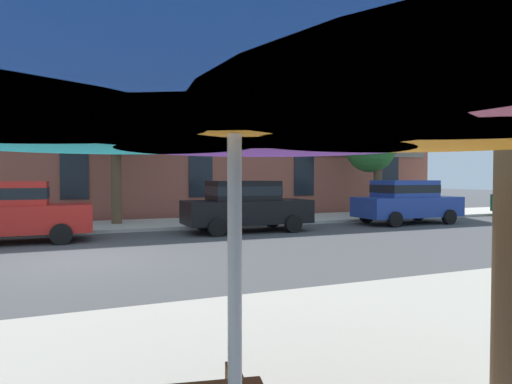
# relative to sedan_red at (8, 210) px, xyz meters

# --- Properties ---
(ground_plane) EXTENTS (120.00, 120.00, 0.00)m
(ground_plane) POSITION_rel_sedan_red_xyz_m (1.79, -3.70, -0.95)
(ground_plane) COLOR #424244
(sidewalk_far) EXTENTS (56.00, 3.60, 0.12)m
(sidewalk_far) POSITION_rel_sedan_red_xyz_m (1.79, 3.10, -0.89)
(sidewalk_far) COLOR #B2ADA3
(sidewalk_far) RESTS_ON ground
(apartment_building) EXTENTS (37.40, 12.08, 16.00)m
(apartment_building) POSITION_rel_sedan_red_xyz_m (1.79, 11.29, 7.05)
(apartment_building) COLOR #934C3D
(apartment_building) RESTS_ON ground
(sedan_red) EXTENTS (4.40, 1.98, 1.78)m
(sedan_red) POSITION_rel_sedan_red_xyz_m (0.00, 0.00, 0.00)
(sedan_red) COLOR #B21E19
(sedan_red) RESTS_ON ground
(sedan_black) EXTENTS (4.40, 1.98, 1.78)m
(sedan_black) POSITION_rel_sedan_red_xyz_m (7.30, 0.00, 0.00)
(sedan_black) COLOR black
(sedan_black) RESTS_ON ground
(sedan_blue) EXTENTS (4.40, 1.98, 1.78)m
(sedan_blue) POSITION_rel_sedan_red_xyz_m (14.36, 0.00, 0.00)
(sedan_blue) COLOR navy
(sedan_blue) RESTS_ON ground
(street_tree_middle) EXTENTS (2.53, 2.53, 5.30)m
(street_tree_middle) POSITION_rel_sedan_red_xyz_m (3.50, 3.13, 2.95)
(street_tree_middle) COLOR brown
(street_tree_middle) RESTS_ON ground
(street_tree_right) EXTENTS (2.90, 2.86, 5.31)m
(street_tree_right) POSITION_rel_sedan_red_xyz_m (15.19, 2.93, 2.74)
(street_tree_right) COLOR brown
(street_tree_right) RESTS_ON ground
(patio_umbrella) EXTENTS (4.03, 3.74, 2.50)m
(patio_umbrella) POSITION_rel_sedan_red_xyz_m (2.38, -12.70, 1.30)
(patio_umbrella) COLOR silver
(patio_umbrella) RESTS_ON ground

